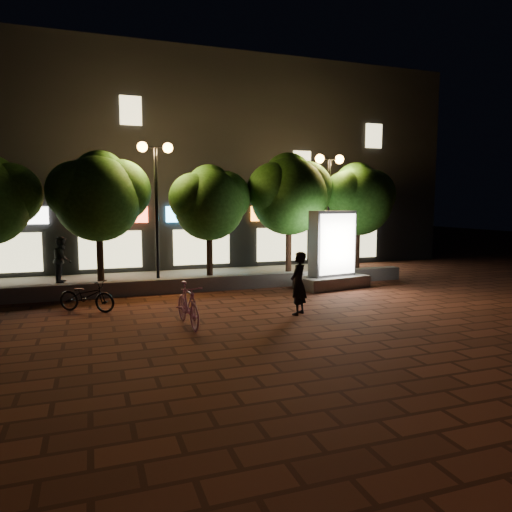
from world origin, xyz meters
name	(u,v)px	position (x,y,z in m)	size (l,w,h in m)	color
ground	(239,316)	(0.00, 0.00, 0.00)	(80.00, 80.00, 0.00)	brown
retaining_wall	(206,284)	(0.00, 4.00, 0.25)	(16.00, 0.45, 0.50)	slate
sidewalk	(191,279)	(0.00, 6.50, 0.04)	(16.00, 5.00, 0.08)	slate
building_block	(165,167)	(-0.01, 12.99, 5.00)	(28.00, 8.12, 11.30)	black
tree_left	(99,193)	(-3.45, 5.46, 3.44)	(3.60, 3.00, 4.89)	black
tree_mid	(210,200)	(0.55, 5.46, 3.22)	(3.24, 2.70, 4.50)	black
tree_right	(290,191)	(3.86, 5.46, 3.57)	(3.72, 3.10, 5.07)	black
tree_far_right	(359,197)	(7.05, 5.46, 3.37)	(3.48, 2.90, 4.76)	black
street_lamp_left	(156,177)	(-1.50, 5.20, 4.03)	(1.26, 0.36, 5.18)	black
street_lamp_right	(329,184)	(5.50, 5.20, 3.89)	(1.26, 0.36, 4.98)	black
ad_kiosk	(332,257)	(4.54, 3.08, 1.14)	(2.80, 1.74, 2.82)	slate
scooter_pink	(188,305)	(-1.55, -0.64, 0.56)	(0.52, 1.85, 1.11)	pink
rider	(298,283)	(1.61, -0.39, 0.88)	(0.64, 0.42, 1.76)	black
scooter_parked	(87,296)	(-3.96, 1.96, 0.45)	(0.60, 1.73, 0.91)	black
pedestrian	(62,260)	(-4.84, 7.05, 0.96)	(0.86, 0.67, 1.76)	black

